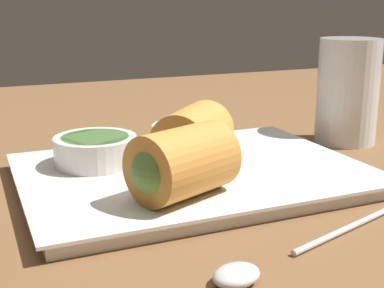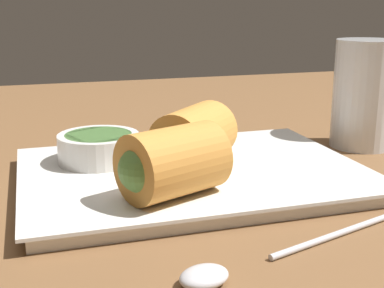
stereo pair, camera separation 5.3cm
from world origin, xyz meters
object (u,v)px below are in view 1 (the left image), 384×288
(serving_plate, at_px, (192,174))
(dipping_bowl_far, at_px, (96,149))
(dipping_bowl_near, at_px, (190,137))
(spoon, at_px, (265,263))
(drinking_glass, at_px, (348,91))

(serving_plate, xyz_separation_m, dipping_bowl_far, (-0.09, 0.05, 0.02))
(dipping_bowl_near, height_order, dipping_bowl_far, same)
(dipping_bowl_far, bearing_deg, spoon, -75.67)
(dipping_bowl_far, distance_m, drinking_glass, 0.33)
(drinking_glass, bearing_deg, spoon, -136.50)
(serving_plate, relative_size, dipping_bowl_far, 4.01)
(dipping_bowl_near, relative_size, dipping_bowl_far, 1.00)
(dipping_bowl_near, height_order, drinking_glass, drinking_glass)
(spoon, distance_m, drinking_glass, 0.37)
(serving_plate, xyz_separation_m, spoon, (-0.03, -0.19, -0.00))
(dipping_bowl_far, height_order, drinking_glass, drinking_glass)
(serving_plate, distance_m, spoon, 0.19)
(dipping_bowl_near, distance_m, drinking_glass, 0.22)
(spoon, relative_size, drinking_glass, 1.51)
(drinking_glass, bearing_deg, serving_plate, -164.76)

